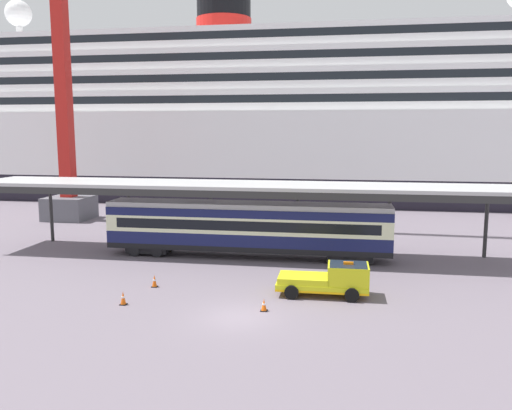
{
  "coord_description": "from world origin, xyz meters",
  "views": [
    {
      "loc": [
        5.03,
        -24.76,
        9.42
      ],
      "look_at": [
        -0.55,
        8.7,
        4.5
      ],
      "focal_mm": 36.49,
      "sensor_mm": 36.0,
      "label": 1
    }
  ],
  "objects_px": {
    "traffic_cone_near": "(123,298)",
    "traffic_cone_mid": "(154,281)",
    "dockside_crane": "(70,25)",
    "train_carriage": "(247,227)",
    "traffic_cone_far": "(264,305)",
    "cruise_ship": "(250,123)",
    "service_truck": "(331,279)"
  },
  "relations": [
    {
      "from": "service_truck",
      "to": "dockside_crane",
      "type": "relative_size",
      "value": 0.08
    },
    {
      "from": "traffic_cone_near",
      "to": "traffic_cone_mid",
      "type": "relative_size",
      "value": 1.0
    },
    {
      "from": "train_carriage",
      "to": "traffic_cone_near",
      "type": "xyz_separation_m",
      "value": [
        -4.72,
        -11.57,
        -1.93
      ]
    },
    {
      "from": "traffic_cone_far",
      "to": "traffic_cone_mid",
      "type": "bearing_deg",
      "value": 156.84
    },
    {
      "from": "train_carriage",
      "to": "traffic_cone_far",
      "type": "distance_m",
      "value": 11.84
    },
    {
      "from": "service_truck",
      "to": "traffic_cone_near",
      "type": "relative_size",
      "value": 6.96
    },
    {
      "from": "traffic_cone_near",
      "to": "traffic_cone_far",
      "type": "bearing_deg",
      "value": 2.12
    },
    {
      "from": "traffic_cone_mid",
      "to": "traffic_cone_far",
      "type": "xyz_separation_m",
      "value": [
        7.16,
        -3.06,
        -0.05
      ]
    },
    {
      "from": "traffic_cone_far",
      "to": "dockside_crane",
      "type": "xyz_separation_m",
      "value": [
        -23.51,
        24.59,
        19.52
      ]
    },
    {
      "from": "traffic_cone_near",
      "to": "dockside_crane",
      "type": "bearing_deg",
      "value": 122.46
    },
    {
      "from": "dockside_crane",
      "to": "traffic_cone_far",
      "type": "bearing_deg",
      "value": -46.28
    },
    {
      "from": "train_carriage",
      "to": "traffic_cone_near",
      "type": "height_order",
      "value": "train_carriage"
    },
    {
      "from": "service_truck",
      "to": "traffic_cone_near",
      "type": "xyz_separation_m",
      "value": [
        -11.11,
        -3.45,
        -0.62
      ]
    },
    {
      "from": "service_truck",
      "to": "traffic_cone_far",
      "type": "height_order",
      "value": "service_truck"
    },
    {
      "from": "service_truck",
      "to": "traffic_cone_near",
      "type": "distance_m",
      "value": 11.65
    },
    {
      "from": "traffic_cone_near",
      "to": "cruise_ship",
      "type": "bearing_deg",
      "value": 92.6
    },
    {
      "from": "cruise_ship",
      "to": "service_truck",
      "type": "relative_size",
      "value": 25.57
    },
    {
      "from": "train_carriage",
      "to": "traffic_cone_near",
      "type": "bearing_deg",
      "value": -112.2
    },
    {
      "from": "train_carriage",
      "to": "dockside_crane",
      "type": "distance_m",
      "value": 30.11
    },
    {
      "from": "train_carriage",
      "to": "traffic_cone_mid",
      "type": "height_order",
      "value": "train_carriage"
    },
    {
      "from": "train_carriage",
      "to": "traffic_cone_mid",
      "type": "bearing_deg",
      "value": -117.0
    },
    {
      "from": "cruise_ship",
      "to": "traffic_cone_far",
      "type": "relative_size",
      "value": 204.56
    },
    {
      "from": "service_truck",
      "to": "traffic_cone_near",
      "type": "height_order",
      "value": "service_truck"
    },
    {
      "from": "cruise_ship",
      "to": "train_carriage",
      "type": "relative_size",
      "value": 6.39
    },
    {
      "from": "traffic_cone_mid",
      "to": "traffic_cone_far",
      "type": "height_order",
      "value": "traffic_cone_mid"
    },
    {
      "from": "train_carriage",
      "to": "traffic_cone_near",
      "type": "distance_m",
      "value": 12.64
    },
    {
      "from": "service_truck",
      "to": "traffic_cone_mid",
      "type": "height_order",
      "value": "service_truck"
    },
    {
      "from": "service_truck",
      "to": "traffic_cone_mid",
      "type": "xyz_separation_m",
      "value": [
        -10.58,
        -0.1,
        -0.62
      ]
    },
    {
      "from": "traffic_cone_mid",
      "to": "dockside_crane",
      "type": "height_order",
      "value": "dockside_crane"
    },
    {
      "from": "cruise_ship",
      "to": "traffic_cone_near",
      "type": "bearing_deg",
      "value": -87.4
    },
    {
      "from": "traffic_cone_far",
      "to": "service_truck",
      "type": "bearing_deg",
      "value": 42.78
    },
    {
      "from": "traffic_cone_near",
      "to": "traffic_cone_mid",
      "type": "distance_m",
      "value": 3.39
    }
  ]
}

